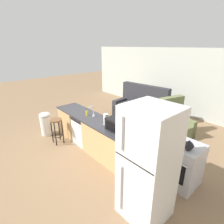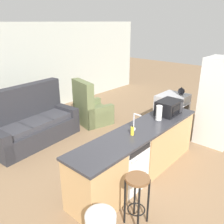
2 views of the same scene
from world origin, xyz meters
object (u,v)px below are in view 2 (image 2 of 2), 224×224
at_px(paper_towel_roll, 159,113).
at_px(couch, 31,124).
at_px(armchair, 90,111).
at_px(refrigerator, 219,102).
at_px(bar_stool, 137,191).
at_px(stove_range, 172,112).
at_px(microwave, 169,107).
at_px(dishwasher, 125,164).
at_px(soap_bottle, 132,131).
at_px(kettle, 181,91).

bearing_deg(paper_towel_roll, couch, 112.41).
bearing_deg(armchair, refrigerator, -68.37).
bearing_deg(bar_stool, stove_range, 20.55).
relative_size(bar_stool, armchair, 0.62).
xyz_separation_m(microwave, couch, (-1.50, 2.64, -0.65)).
distance_m(dishwasher, couch, 2.65).
bearing_deg(dishwasher, refrigerator, -11.93).
bearing_deg(stove_range, armchair, 122.56).
height_order(microwave, bar_stool, microwave).
relative_size(soap_bottle, kettle, 0.86).
relative_size(stove_range, bar_stool, 1.22).
bearing_deg(stove_range, couch, 142.59).
height_order(kettle, couch, couch).
bearing_deg(kettle, refrigerator, -99.85).
xyz_separation_m(stove_range, paper_towel_roll, (-1.64, -0.57, 0.59)).
height_order(microwave, kettle, microwave).
bearing_deg(couch, kettle, -37.36).
xyz_separation_m(refrigerator, microwave, (-1.24, 0.55, 0.08)).
relative_size(soap_bottle, bar_stool, 0.24).
bearing_deg(paper_towel_roll, bar_stool, -157.92).
bearing_deg(dishwasher, paper_towel_roll, -1.24).
bearing_deg(dishwasher, bar_stool, -129.78).
relative_size(stove_range, couch, 0.43).
distance_m(refrigerator, couch, 4.24).
height_order(dishwasher, couch, couch).
relative_size(refrigerator, paper_towel_roll, 6.82).
bearing_deg(stove_range, bar_stool, -159.45).
bearing_deg(microwave, soap_bottle, -179.10).
distance_m(soap_bottle, couch, 2.74).
height_order(microwave, armchair, armchair).
bearing_deg(couch, armchair, -10.52).
bearing_deg(microwave, kettle, 16.73).
xyz_separation_m(paper_towel_roll, bar_stool, (-1.48, -0.60, -0.50)).
xyz_separation_m(stove_range, microwave, (-1.24, -0.55, 0.59)).
bearing_deg(dishwasher, kettle, 8.68).
bearing_deg(couch, refrigerator, -49.38).
distance_m(refrigerator, paper_towel_roll, 1.72).
distance_m(refrigerator, soap_bottle, 2.50).
height_order(stove_range, armchair, armchair).
relative_size(soap_bottle, armchair, 0.15).
relative_size(kettle, couch, 0.10).
height_order(stove_range, microwave, microwave).
distance_m(microwave, kettle, 1.47).
relative_size(microwave, armchair, 0.42).
bearing_deg(armchair, stove_range, -57.44).
distance_m(dishwasher, microwave, 1.49).
bearing_deg(refrigerator, kettle, 80.15).
height_order(stove_range, refrigerator, refrigerator).
relative_size(stove_range, armchair, 0.75).
bearing_deg(armchair, bar_stool, -123.55).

